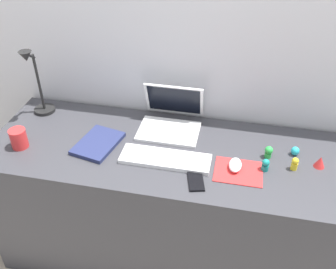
# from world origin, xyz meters

# --- Properties ---
(ground_plane) EXTENTS (6.00, 6.00, 0.00)m
(ground_plane) POSITION_xyz_m (0.00, 0.00, 0.00)
(ground_plane) COLOR gray
(back_wall) EXTENTS (2.96, 0.05, 1.51)m
(back_wall) POSITION_xyz_m (0.00, 0.35, 0.75)
(back_wall) COLOR silver
(back_wall) RESTS_ON ground_plane
(desk) EXTENTS (1.76, 0.62, 0.74)m
(desk) POSITION_xyz_m (0.00, 0.00, 0.37)
(desk) COLOR #38383D
(desk) RESTS_ON ground_plane
(laptop) EXTENTS (0.30, 0.28, 0.20)m
(laptop) POSITION_xyz_m (-0.04, 0.20, 0.79)
(laptop) COLOR white
(laptop) RESTS_ON desk
(keyboard) EXTENTS (0.41, 0.13, 0.02)m
(keyboard) POSITION_xyz_m (-0.01, -0.08, 0.75)
(keyboard) COLOR white
(keyboard) RESTS_ON desk
(mousepad) EXTENTS (0.21, 0.17, 0.00)m
(mousepad) POSITION_xyz_m (0.32, -0.09, 0.74)
(mousepad) COLOR red
(mousepad) RESTS_ON desk
(mouse) EXTENTS (0.06, 0.10, 0.03)m
(mouse) POSITION_xyz_m (0.30, -0.07, 0.76)
(mouse) COLOR white
(mouse) RESTS_ON mousepad
(cell_phone) EXTENTS (0.09, 0.14, 0.01)m
(cell_phone) POSITION_xyz_m (0.14, -0.19, 0.74)
(cell_phone) COLOR black
(cell_phone) RESTS_ON desk
(desk_lamp) EXTENTS (0.11, 0.15, 0.37)m
(desk_lamp) POSITION_xyz_m (-0.74, 0.17, 0.92)
(desk_lamp) COLOR black
(desk_lamp) RESTS_ON desk
(notebook_pad) EXTENTS (0.22, 0.27, 0.02)m
(notebook_pad) POSITION_xyz_m (-0.35, -0.03, 0.75)
(notebook_pad) COLOR navy
(notebook_pad) RESTS_ON desk
(coffee_mug) EXTENTS (0.08, 0.08, 0.09)m
(coffee_mug) POSITION_xyz_m (-0.71, -0.12, 0.79)
(coffee_mug) COLOR red
(coffee_mug) RESTS_ON desk
(toy_figurine_green) EXTENTS (0.04, 0.04, 0.06)m
(toy_figurine_green) POSITION_xyz_m (0.44, 0.04, 0.77)
(toy_figurine_green) COLOR green
(toy_figurine_green) RESTS_ON desk
(toy_figurine_teal) EXTENTS (0.03, 0.03, 0.06)m
(toy_figurine_teal) POSITION_xyz_m (0.43, -0.05, 0.77)
(toy_figurine_teal) COLOR teal
(toy_figurine_teal) RESTS_ON desk
(toy_figurine_yellow) EXTENTS (0.03, 0.03, 0.06)m
(toy_figurine_yellow) POSITION_xyz_m (0.56, -0.02, 0.77)
(toy_figurine_yellow) COLOR yellow
(toy_figurine_yellow) RESTS_ON desk
(toy_figurine_cyan) EXTENTS (0.04, 0.04, 0.04)m
(toy_figurine_cyan) POSITION_xyz_m (0.56, 0.09, 0.76)
(toy_figurine_cyan) COLOR #28B7CC
(toy_figurine_cyan) RESTS_ON desk
(toy_figurine_red) EXTENTS (0.05, 0.05, 0.05)m
(toy_figurine_red) POSITION_xyz_m (0.67, 0.02, 0.77)
(toy_figurine_red) COLOR red
(toy_figurine_red) RESTS_ON desk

